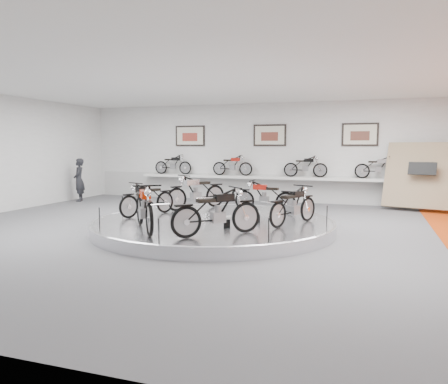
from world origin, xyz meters
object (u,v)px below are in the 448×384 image
(shelf, at_px, (268,178))
(visitor, at_px, (79,180))
(bike_c, at_px, (147,199))
(bike_d, at_px, (144,207))
(display_platform, at_px, (213,225))
(bike_a, at_px, (265,196))
(bike_e, at_px, (217,211))
(bike_f, at_px, (294,205))
(bike_b, at_px, (196,192))

(shelf, distance_m, visitor, 7.72)
(bike_c, relative_size, bike_d, 0.87)
(display_platform, relative_size, bike_a, 3.98)
(shelf, distance_m, bike_d, 8.35)
(bike_d, bearing_deg, shelf, 135.60)
(bike_e, bearing_deg, bike_a, 42.93)
(bike_d, xyz_separation_m, bike_e, (1.80, -0.01, -0.02))
(bike_f, bearing_deg, display_platform, 113.50)
(display_platform, xyz_separation_m, shelf, (0.00, 6.40, 0.85))
(shelf, relative_size, bike_b, 5.93)
(visitor, bearing_deg, bike_a, 45.41)
(display_platform, height_order, bike_b, bike_b)
(display_platform, relative_size, bike_f, 3.86)
(shelf, height_order, bike_d, bike_d)
(bike_e, bearing_deg, bike_c, 100.27)
(shelf, relative_size, bike_f, 6.63)
(display_platform, bearing_deg, bike_a, 62.80)
(shelf, relative_size, visitor, 6.24)
(bike_b, height_order, bike_c, bike_b)
(bike_b, distance_m, visitor, 6.67)
(bike_b, relative_size, bike_f, 1.12)
(shelf, distance_m, bike_f, 6.78)
(bike_b, bearing_deg, bike_f, 94.56)
(bike_b, xyz_separation_m, bike_d, (0.17, -3.61, 0.01))
(display_platform, relative_size, bike_d, 3.39)
(display_platform, distance_m, visitor, 8.53)
(bike_b, height_order, bike_d, bike_d)
(display_platform, height_order, visitor, visitor)
(bike_a, height_order, bike_b, bike_b)
(bike_a, height_order, bike_f, bike_f)
(bike_e, distance_m, bike_f, 2.31)
(shelf, xyz_separation_m, bike_c, (-2.02, -6.31, -0.22))
(bike_b, xyz_separation_m, bike_f, (3.34, -1.76, -0.06))
(bike_a, distance_m, visitor, 8.68)
(bike_b, distance_m, bike_c, 1.83)
(display_platform, xyz_separation_m, bike_a, (0.96, 1.86, 0.62))
(display_platform, height_order, bike_e, bike_e)
(bike_b, height_order, bike_e, bike_b)
(visitor, bearing_deg, shelf, 77.61)
(shelf, bearing_deg, bike_f, -71.59)
(bike_a, bearing_deg, bike_e, 90.93)
(bike_b, bearing_deg, bike_a, 125.89)
(bike_f, bearing_deg, shelf, 42.70)
(bike_d, xyz_separation_m, bike_f, (3.16, 1.86, -0.07))
(bike_a, relative_size, bike_c, 0.98)
(display_platform, height_order, bike_d, bike_d)
(bike_b, distance_m, bike_e, 4.12)
(bike_a, height_order, bike_e, bike_e)
(bike_f, bearing_deg, bike_b, 86.54)
(bike_a, relative_size, bike_b, 0.87)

